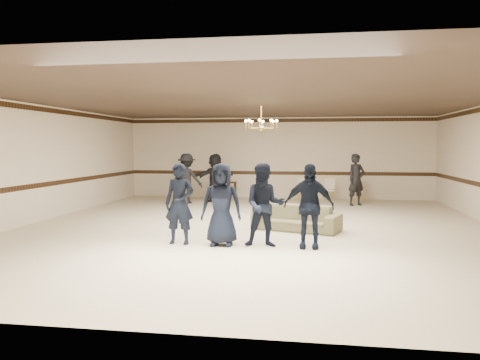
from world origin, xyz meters
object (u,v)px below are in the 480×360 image
object	(u,v)px
adult_right	(356,180)
banquet_chair_right	(357,190)
banquet_chair_mid	(330,190)
boy_a	(179,204)
boy_b	(221,204)
boy_c	(264,205)
banquet_chair_left	(303,189)
boy_d	(309,206)
adult_mid	(215,177)
console_table	(226,190)
chandelier	(261,116)
adult_left	(187,178)
settee	(296,218)

from	to	relation	value
adult_right	banquet_chair_right	bearing A→B (deg)	51.33
banquet_chair_mid	adult_right	bearing A→B (deg)	-51.07
boy_a	banquet_chair_mid	world-z (taller)	boy_a
boy_b	boy_c	size ratio (longest dim) A/B	1.00
boy_b	banquet_chair_left	bearing A→B (deg)	76.74
boy_a	boy_d	xyz separation A→B (m)	(2.70, 0.00, 0.00)
adult_mid	banquet_chair_left	world-z (taller)	adult_mid
adult_mid	console_table	distance (m)	1.18
chandelier	adult_left	size ratio (longest dim) A/B	0.52
adult_right	banquet_chair_mid	bearing A→B (deg)	93.03
boy_c	boy_a	bearing A→B (deg)	174.97
boy_b	banquet_chair_right	distance (m)	9.21
settee	adult_right	world-z (taller)	adult_right
adult_mid	boy_c	bearing A→B (deg)	69.94
boy_d	settee	xyz separation A→B (m)	(-0.32, 2.03, -0.55)
adult_right	boy_d	bearing A→B (deg)	-134.54
chandelier	boy_a	distance (m)	4.08
boy_c	boy_d	size ratio (longest dim) A/B	1.00
boy_d	adult_left	world-z (taller)	adult_left
banquet_chair_right	banquet_chair_mid	bearing A→B (deg)	176.52
boy_a	boy_c	bearing A→B (deg)	2.01
adult_right	banquet_chair_left	world-z (taller)	adult_right
adult_left	banquet_chair_left	xyz separation A→B (m)	(4.13, 1.52, -0.48)
banquet_chair_mid	adult_left	bearing A→B (deg)	-160.14
boy_d	settee	distance (m)	2.13
banquet_chair_left	console_table	bearing A→B (deg)	175.50
banquet_chair_left	banquet_chair_right	bearing A→B (deg)	-0.68
adult_right	banquet_chair_left	xyz separation A→B (m)	(-1.87, 1.22, -0.48)
console_table	adult_left	bearing A→B (deg)	-117.92
chandelier	settee	bearing A→B (deg)	-50.97
boy_a	boy_c	world-z (taller)	same
boy_b	adult_right	size ratio (longest dim) A/B	0.95
boy_d	banquet_chair_mid	bearing A→B (deg)	87.17
chandelier	banquet_chair_left	world-z (taller)	chandelier
adult_mid	console_table	xyz separation A→B (m)	(0.23, 1.02, -0.56)
chandelier	banquet_chair_right	xyz separation A→B (m)	(3.02, 5.23, -2.45)
boy_d	banquet_chair_mid	distance (m)	8.55
boy_c	banquet_chair_mid	xyz separation A→B (m)	(1.59, 8.51, -0.44)
boy_a	boy_b	size ratio (longest dim) A/B	1.00
adult_mid	adult_right	world-z (taller)	same
adult_right	console_table	size ratio (longest dim) A/B	2.24
adult_right	banquet_chair_right	distance (m)	1.31
adult_mid	boy_b	bearing A→B (deg)	63.74
chandelier	console_table	bearing A→B (deg)	110.02
settee	banquet_chair_left	distance (m)	6.48
boy_a	boy_c	xyz separation A→B (m)	(1.80, 0.00, 0.00)
boy_b	banquet_chair_mid	distance (m)	8.88
boy_b	settee	bearing A→B (deg)	50.53
banquet_chair_left	boy_c	bearing A→B (deg)	-94.63
chandelier	boy_b	bearing A→B (deg)	-98.11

